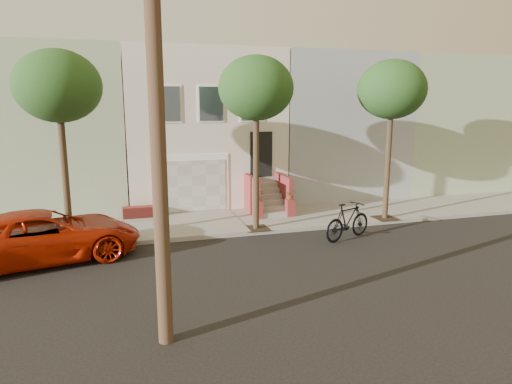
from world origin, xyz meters
name	(u,v)px	position (x,y,z in m)	size (l,w,h in m)	color
ground	(261,271)	(0.00, 0.00, 0.00)	(90.00, 90.00, 0.00)	black
sidewalk	(222,223)	(0.00, 5.35, 0.07)	(40.00, 3.70, 0.15)	gray
house_row	(197,126)	(0.00, 11.19, 3.64)	(33.10, 11.70, 7.00)	beige
tree_left	(58,87)	(-5.50, 3.90, 5.26)	(2.70, 2.57, 6.30)	#2D2116
tree_mid	(256,89)	(1.00, 3.90, 5.26)	(2.70, 2.57, 6.30)	#2D2116
tree_right	(392,91)	(6.50, 3.90, 5.26)	(2.70, 2.57, 6.30)	#2D2116
pickup_truck	(44,236)	(-6.09, 2.72, 0.79)	(2.61, 5.66, 1.57)	#AE1C05
motorcycle	(348,221)	(3.88, 2.13, 0.67)	(0.63, 2.23, 1.34)	black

